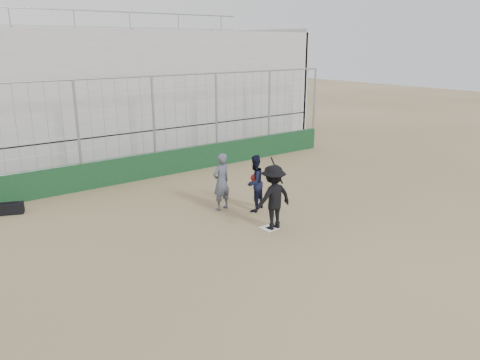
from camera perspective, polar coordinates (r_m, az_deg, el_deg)
ground at (r=13.78m, az=3.55°, el=-5.90°), size 90.00×90.00×0.00m
home_plate at (r=13.78m, az=3.56°, el=-5.85°), size 0.44×0.44×0.02m
backstop at (r=19.09m, az=-10.28°, el=3.21°), size 18.10×0.25×4.04m
bleachers at (r=23.24m, az=-16.25°, el=10.07°), size 20.25×6.70×6.98m
batter_at_plate at (r=13.45m, az=4.06°, el=-2.13°), size 1.25×0.81×2.05m
catcher_crouched at (r=15.01m, az=1.82°, el=-1.49°), size 1.10×1.00×1.23m
umpire at (r=15.03m, az=-2.28°, el=-0.56°), size 0.74×0.54×1.68m
equipment_bag at (r=16.53m, az=-26.28°, el=-3.14°), size 0.89×0.63×0.39m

